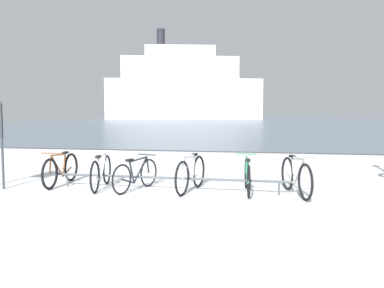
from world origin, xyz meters
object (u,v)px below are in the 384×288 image
Objects in this scene: bicycle_3 at (191,174)px; ferry_ship at (182,89)px; bicycle_2 at (136,175)px; bicycle_1 at (101,172)px; bicycle_5 at (296,177)px; bicycle_4 at (247,176)px; bicycle_0 at (61,170)px.

bicycle_3 is 0.04× the size of ferry_ship.
ferry_ship reaches higher than bicycle_2.
bicycle_1 is at bearing -179.25° from bicycle_3.
bicycle_5 is at bearing 1.06° from bicycle_3.
bicycle_2 is 0.92× the size of bicycle_4.
bicycle_0 is 1.01× the size of bicycle_1.
ferry_ship is at bearing 100.76° from bicycle_1.
bicycle_4 is at bearing 177.79° from bicycle_5.
bicycle_4 is (1.20, 0.08, -0.02)m from bicycle_3.
bicycle_1 is at bearing -9.71° from bicycle_0.
bicycle_3 is 90.67m from ferry_ship.
bicycle_2 is 2.41m from bicycle_4.
bicycle_4 is at bearing 4.41° from bicycle_2.
bicycle_3 reaches higher than bicycle_0.
bicycle_0 is 1.10m from bicycle_1.
bicycle_0 is at bearing 170.29° from bicycle_1.
bicycle_3 is 1.21m from bicycle_4.
ferry_ship reaches higher than bicycle_4.
bicycle_0 is 0.04× the size of ferry_ship.
bicycle_3 reaches higher than bicycle_2.
bicycle_0 reaches higher than bicycle_4.
bicycle_1 is 1.03× the size of bicycle_4.
bicycle_5 is at bearing -2.21° from bicycle_4.
ferry_ship is at bearing 101.28° from bicycle_2.
ferry_ship reaches higher than bicycle_5.
bicycle_1 is 0.85m from bicycle_2.
ferry_ship is (-21.05, 88.36, 7.15)m from bicycle_5.
bicycle_4 is 1.00m from bicycle_5.
bicycle_1 is 0.04× the size of ferry_ship.
bicycle_0 is 4.34m from bicycle_4.
bicycle_3 is at bearing 0.75° from bicycle_1.
bicycle_5 is 0.04× the size of ferry_ship.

